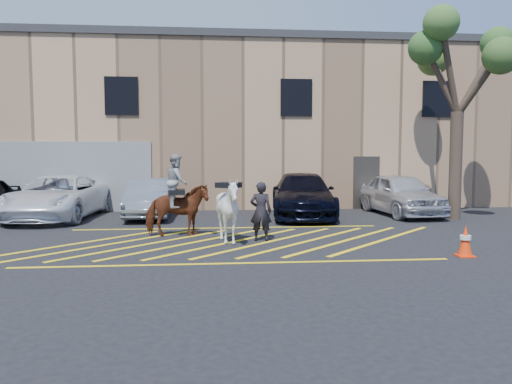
{
  "coord_description": "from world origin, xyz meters",
  "views": [
    {
      "loc": [
        -0.53,
        -13.39,
        2.42
      ],
      "look_at": [
        0.73,
        0.2,
        1.3
      ],
      "focal_mm": 35.0,
      "sensor_mm": 36.0,
      "label": 1
    }
  ],
  "objects": [
    {
      "name": "mounted_bay",
      "position": [
        -1.47,
        0.82,
        0.94
      ],
      "size": [
        1.82,
        0.92,
        2.34
      ],
      "color": "#5E2B16",
      "rests_on": "ground"
    },
    {
      "name": "hatching_zone",
      "position": [
        -0.0,
        -0.3,
        0.01
      ],
      "size": [
        12.6,
        5.12,
        0.01
      ],
      "color": "yellow",
      "rests_on": "ground"
    },
    {
      "name": "car_silver_sedan",
      "position": [
        -2.77,
        5.16,
        0.71
      ],
      "size": [
        1.66,
        4.34,
        1.41
      ],
      "primitive_type": "imported",
      "rotation": [
        0.0,
        0.0,
        0.04
      ],
      "color": "gray",
      "rests_on": "ground"
    },
    {
      "name": "car_blue_suv",
      "position": [
        2.89,
        4.89,
        0.79
      ],
      "size": [
        2.81,
        5.65,
        1.58
      ],
      "primitive_type": "imported",
      "rotation": [
        0.0,
        0.0,
        -0.11
      ],
      "color": "black",
      "rests_on": "ground"
    },
    {
      "name": "tree",
      "position": [
        8.16,
        3.61,
        5.69
      ],
      "size": [
        3.99,
        4.37,
        7.31
      ],
      "color": "#4C3C2E",
      "rests_on": "ground"
    },
    {
      "name": "traffic_cone",
      "position": [
        5.32,
        -2.54,
        0.37
      ],
      "size": [
        0.4,
        0.4,
        0.73
      ],
      "color": "red",
      "rests_on": "ground"
    },
    {
      "name": "ground",
      "position": [
        0.0,
        0.0,
        0.0
      ],
      "size": [
        90.0,
        90.0,
        0.0
      ],
      "primitive_type": "plane",
      "color": "black",
      "rests_on": "ground"
    },
    {
      "name": "saddled_white",
      "position": [
        -0.05,
        -0.35,
        0.87
      ],
      "size": [
        2.03,
        2.07,
        1.72
      ],
      "color": "silver",
      "rests_on": "ground"
    },
    {
      "name": "car_white_suv",
      "position": [
        6.7,
        4.94,
        0.79
      ],
      "size": [
        2.23,
        4.79,
        1.59
      ],
      "primitive_type": "imported",
      "rotation": [
        0.0,
        0.0,
        0.08
      ],
      "color": "silver",
      "rests_on": "ground"
    },
    {
      "name": "warehouse",
      "position": [
        -0.01,
        11.99,
        3.65
      ],
      "size": [
        32.42,
        10.2,
        7.3
      ],
      "color": "tan",
      "rests_on": "ground"
    },
    {
      "name": "car_white_pickup",
      "position": [
        -5.98,
        5.01,
        0.77
      ],
      "size": [
        3.01,
        5.76,
        1.55
      ],
      "primitive_type": "imported",
      "rotation": [
        0.0,
        0.0,
        -0.08
      ],
      "color": "white",
      "rests_on": "ground"
    },
    {
      "name": "handler",
      "position": [
        0.83,
        -0.12,
        0.8
      ],
      "size": [
        0.64,
        0.48,
        1.6
      ],
      "primitive_type": "imported",
      "rotation": [
        0.0,
        0.0,
        2.96
      ],
      "color": "black",
      "rests_on": "ground"
    }
  ]
}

